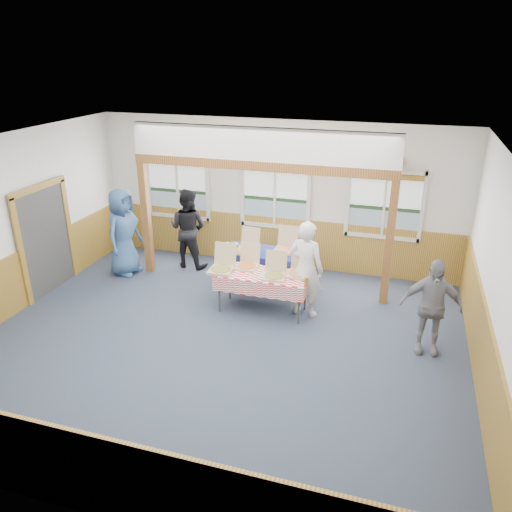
# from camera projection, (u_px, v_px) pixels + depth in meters

# --- Properties ---
(floor) EXTENTS (8.00, 8.00, 0.00)m
(floor) POSITION_uv_depth(u_px,v_px,m) (220.00, 343.00, 8.30)
(floor) COLOR #252C3D
(floor) RESTS_ON ground
(ceiling) EXTENTS (8.00, 8.00, 0.00)m
(ceiling) POSITION_uv_depth(u_px,v_px,m) (213.00, 150.00, 7.06)
(ceiling) COLOR white
(ceiling) RESTS_ON wall_back
(wall_back) EXTENTS (8.00, 0.00, 8.00)m
(wall_back) POSITION_uv_depth(u_px,v_px,m) (276.00, 195.00, 10.76)
(wall_back) COLOR silver
(wall_back) RESTS_ON floor
(wall_front) EXTENTS (8.00, 0.00, 8.00)m
(wall_front) POSITION_uv_depth(u_px,v_px,m) (78.00, 393.00, 4.59)
(wall_front) COLOR silver
(wall_front) RESTS_ON floor
(wall_left) EXTENTS (0.00, 8.00, 8.00)m
(wall_left) POSITION_uv_depth(u_px,v_px,m) (4.00, 228.00, 8.77)
(wall_left) COLOR silver
(wall_left) RESTS_ON floor
(wall_right) EXTENTS (0.00, 8.00, 8.00)m
(wall_right) POSITION_uv_depth(u_px,v_px,m) (499.00, 288.00, 6.59)
(wall_right) COLOR silver
(wall_right) RESTS_ON floor
(wainscot_back) EXTENTS (7.98, 0.05, 1.10)m
(wainscot_back) POSITION_uv_depth(u_px,v_px,m) (275.00, 241.00, 11.15)
(wainscot_back) COLOR brown
(wainscot_back) RESTS_ON floor
(wainscot_front) EXTENTS (7.98, 0.05, 1.10)m
(wainscot_front) POSITION_uv_depth(u_px,v_px,m) (94.00, 476.00, 5.02)
(wainscot_front) COLOR brown
(wainscot_front) RESTS_ON floor
(wainscot_left) EXTENTS (0.05, 6.98, 1.10)m
(wainscot_left) POSITION_uv_depth(u_px,v_px,m) (17.00, 282.00, 9.17)
(wainscot_left) COLOR brown
(wainscot_left) RESTS_ON floor
(wainscot_right) EXTENTS (0.05, 6.98, 1.10)m
(wainscot_right) POSITION_uv_depth(u_px,v_px,m) (483.00, 355.00, 7.00)
(wainscot_right) COLOR brown
(wainscot_right) RESTS_ON floor
(cased_opening) EXTENTS (0.06, 1.30, 2.10)m
(cased_opening) POSITION_uv_depth(u_px,v_px,m) (46.00, 240.00, 9.76)
(cased_opening) COLOR #373737
(cased_opening) RESTS_ON wall_left
(window_left) EXTENTS (1.56, 0.10, 1.46)m
(window_left) POSITION_uv_depth(u_px,v_px,m) (177.00, 184.00, 11.32)
(window_left) COLOR silver
(window_left) RESTS_ON wall_back
(window_mid) EXTENTS (1.56, 0.10, 1.46)m
(window_mid) POSITION_uv_depth(u_px,v_px,m) (275.00, 192.00, 10.70)
(window_mid) COLOR silver
(window_mid) RESTS_ON wall_back
(window_right) EXTENTS (1.56, 0.10, 1.46)m
(window_right) POSITION_uv_depth(u_px,v_px,m) (385.00, 201.00, 10.07)
(window_right) COLOR silver
(window_right) RESTS_ON wall_back
(post_left) EXTENTS (0.15, 0.15, 2.40)m
(post_left) POSITION_uv_depth(u_px,v_px,m) (146.00, 219.00, 10.54)
(post_left) COLOR #5A3C14
(post_left) RESTS_ON floor
(post_right) EXTENTS (0.15, 0.15, 2.40)m
(post_right) POSITION_uv_depth(u_px,v_px,m) (389.00, 244.00, 9.18)
(post_right) COLOR #5A3C14
(post_right) RESTS_ON floor
(cross_beam) EXTENTS (5.15, 0.18, 0.18)m
(cross_beam) POSITION_uv_depth(u_px,v_px,m) (260.00, 166.00, 9.36)
(cross_beam) COLOR #5A3C14
(cross_beam) RESTS_ON post_left
(table_left) EXTENTS (1.81, 1.39, 0.76)m
(table_left) POSITION_uv_depth(u_px,v_px,m) (267.00, 255.00, 10.03)
(table_left) COLOR #373737
(table_left) RESTS_ON floor
(table_right) EXTENTS (1.82, 1.44, 0.76)m
(table_right) POSITION_uv_depth(u_px,v_px,m) (263.00, 277.00, 9.05)
(table_right) COLOR #373737
(table_right) RESTS_ON floor
(pizza_box_a) EXTENTS (0.47, 0.54, 0.44)m
(pizza_box_a) POSITION_uv_depth(u_px,v_px,m) (246.00, 248.00, 9.99)
(pizza_box_a) COLOR tan
(pizza_box_a) RESTS_ON table_left
(pizza_box_b) EXTENTS (0.42, 0.51, 0.45)m
(pizza_box_b) POSITION_uv_depth(u_px,v_px,m) (286.00, 248.00, 10.02)
(pizza_box_b) COLOR tan
(pizza_box_b) RESTS_ON table_left
(pizza_box_c) EXTENTS (0.43, 0.52, 0.46)m
(pizza_box_c) POSITION_uv_depth(u_px,v_px,m) (222.00, 267.00, 9.12)
(pizza_box_c) COLOR tan
(pizza_box_c) RESTS_ON table_right
(pizza_box_d) EXTENTS (0.38, 0.47, 0.41)m
(pizza_box_d) POSITION_uv_depth(u_px,v_px,m) (247.00, 264.00, 9.27)
(pizza_box_d) COLOR tan
(pizza_box_d) RESTS_ON table_right
(pizza_box_e) EXTENTS (0.44, 0.52, 0.42)m
(pizza_box_e) POSITION_uv_depth(u_px,v_px,m) (275.00, 274.00, 8.87)
(pizza_box_e) COLOR tan
(pizza_box_e) RESTS_ON table_right
(pizza_box_f) EXTENTS (0.40, 0.49, 0.43)m
(pizza_box_f) POSITION_uv_depth(u_px,v_px,m) (299.00, 272.00, 8.95)
(pizza_box_f) COLOR tan
(pizza_box_f) RESTS_ON table_right
(veggie_tray) EXTENTS (0.40, 0.40, 0.09)m
(veggie_tray) POSITION_uv_depth(u_px,v_px,m) (231.00, 246.00, 10.19)
(veggie_tray) COLOR black
(veggie_tray) RESTS_ON table_left
(drink_glass) EXTENTS (0.07, 0.07, 0.15)m
(drink_glass) POSITION_uv_depth(u_px,v_px,m) (306.00, 282.00, 8.55)
(drink_glass) COLOR #A0631A
(drink_glass) RESTS_ON table_right
(woman_white) EXTENTS (0.73, 0.56, 1.80)m
(woman_white) POSITION_uv_depth(u_px,v_px,m) (306.00, 269.00, 8.87)
(woman_white) COLOR silver
(woman_white) RESTS_ON floor
(woman_black) EXTENTS (0.91, 0.73, 1.77)m
(woman_black) POSITION_uv_depth(u_px,v_px,m) (188.00, 228.00, 10.91)
(woman_black) COLOR black
(woman_black) RESTS_ON floor
(man_blue) EXTENTS (0.70, 0.98, 1.88)m
(man_blue) POSITION_uv_depth(u_px,v_px,m) (123.00, 232.00, 10.53)
(man_blue) COLOR #365987
(man_blue) RESTS_ON floor
(person_grey) EXTENTS (0.96, 0.45, 1.60)m
(person_grey) POSITION_uv_depth(u_px,v_px,m) (431.00, 307.00, 7.79)
(person_grey) COLOR gray
(person_grey) RESTS_ON floor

